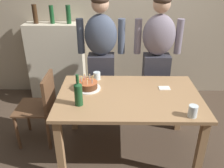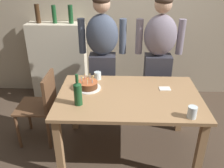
# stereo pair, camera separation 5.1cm
# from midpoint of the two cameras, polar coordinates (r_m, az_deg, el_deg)

# --- Properties ---
(ground_plane) EXTENTS (10.00, 10.00, 0.00)m
(ground_plane) POSITION_cam_midpoint_polar(r_m,az_deg,el_deg) (2.93, 4.13, -15.39)
(ground_plane) COLOR #47382B
(back_wall) EXTENTS (5.20, 0.10, 2.60)m
(back_wall) POSITION_cam_midpoint_polar(r_m,az_deg,el_deg) (3.79, 4.10, 16.50)
(back_wall) COLOR tan
(back_wall) RESTS_ON ground_plane
(dining_table) EXTENTS (1.50, 0.96, 0.74)m
(dining_table) POSITION_cam_midpoint_polar(r_m,az_deg,el_deg) (2.55, 4.59, -4.57)
(dining_table) COLOR #A37A51
(dining_table) RESTS_ON ground_plane
(birthday_cake) EXTENTS (0.29, 0.29, 0.15)m
(birthday_cake) POSITION_cam_midpoint_polar(r_m,az_deg,el_deg) (2.62, -5.28, -0.30)
(birthday_cake) COLOR white
(birthday_cake) RESTS_ON dining_table
(water_glass_near) EXTENTS (0.08, 0.08, 0.11)m
(water_glass_near) POSITION_cam_midpoint_polar(r_m,az_deg,el_deg) (2.24, 19.32, -6.40)
(water_glass_near) COLOR silver
(water_glass_near) RESTS_ON dining_table
(water_glass_far) EXTENTS (0.08, 0.08, 0.09)m
(water_glass_far) POSITION_cam_midpoint_polar(r_m,az_deg,el_deg) (2.83, -2.96, 2.04)
(water_glass_far) COLOR silver
(water_glass_far) RESTS_ON dining_table
(wine_bottle) EXTENTS (0.08, 0.08, 0.32)m
(wine_bottle) POSITION_cam_midpoint_polar(r_m,az_deg,el_deg) (2.29, -7.55, -2.10)
(wine_bottle) COLOR #194723
(wine_bottle) RESTS_ON dining_table
(napkin_stack) EXTENTS (0.12, 0.09, 0.01)m
(napkin_stack) POSITION_cam_midpoint_polar(r_m,az_deg,el_deg) (2.68, 13.08, -1.09)
(napkin_stack) COLOR white
(napkin_stack) RESTS_ON dining_table
(person_man_bearded) EXTENTS (0.61, 0.27, 1.66)m
(person_man_bearded) POSITION_cam_midpoint_polar(r_m,az_deg,el_deg) (3.13, -1.82, 6.27)
(person_man_bearded) COLOR #33333D
(person_man_bearded) RESTS_ON ground_plane
(person_woman_cardigan) EXTENTS (0.61, 0.27, 1.66)m
(person_woman_cardigan) POSITION_cam_midpoint_polar(r_m,az_deg,el_deg) (3.16, 11.50, 5.98)
(person_woman_cardigan) COLOR #33333D
(person_woman_cardigan) RESTS_ON ground_plane
(dining_chair) EXTENTS (0.42, 0.42, 0.87)m
(dining_chair) POSITION_cam_midpoint_polar(r_m,az_deg,el_deg) (2.90, -15.85, -4.31)
(dining_chair) COLOR brown
(dining_chair) RESTS_ON ground_plane
(shelf_cabinet) EXTENTS (0.86, 0.30, 1.47)m
(shelf_cabinet) POSITION_cam_midpoint_polar(r_m,az_deg,el_deg) (3.88, -12.22, 5.53)
(shelf_cabinet) COLOR beige
(shelf_cabinet) RESTS_ON ground_plane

